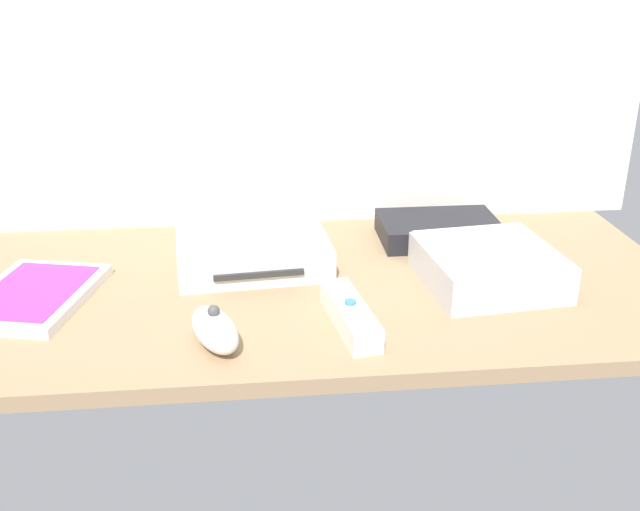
{
  "coord_description": "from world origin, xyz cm",
  "views": [
    {
      "loc": [
        -9.54,
        -90.64,
        42.82
      ],
      "look_at": [
        0.0,
        0.0,
        4.0
      ],
      "focal_mm": 41.53,
      "sensor_mm": 36.0,
      "label": 1
    }
  ],
  "objects_px": {
    "network_router": "(438,229)",
    "remote_nunchuk": "(215,329)",
    "remote_wand": "(350,315)",
    "game_console": "(252,251)",
    "game_case": "(33,296)",
    "mini_computer": "(489,266)"
  },
  "relations": [
    {
      "from": "game_console",
      "to": "network_router",
      "type": "distance_m",
      "value": 0.3
    },
    {
      "from": "remote_nunchuk",
      "to": "network_router",
      "type": "bearing_deg",
      "value": 20.01
    },
    {
      "from": "remote_wand",
      "to": "remote_nunchuk",
      "type": "xyz_separation_m",
      "value": [
        -0.16,
        -0.03,
        0.01
      ]
    },
    {
      "from": "mini_computer",
      "to": "game_console",
      "type": "bearing_deg",
      "value": 163.16
    },
    {
      "from": "remote_wand",
      "to": "remote_nunchuk",
      "type": "relative_size",
      "value": 1.39
    },
    {
      "from": "mini_computer",
      "to": "remote_wand",
      "type": "bearing_deg",
      "value": -154.04
    },
    {
      "from": "mini_computer",
      "to": "remote_wand",
      "type": "distance_m",
      "value": 0.23
    },
    {
      "from": "game_case",
      "to": "network_router",
      "type": "relative_size",
      "value": 1.2
    },
    {
      "from": "game_case",
      "to": "network_router",
      "type": "distance_m",
      "value": 0.59
    },
    {
      "from": "mini_computer",
      "to": "network_router",
      "type": "xyz_separation_m",
      "value": [
        -0.03,
        0.16,
        -0.01
      ]
    },
    {
      "from": "network_router",
      "to": "remote_nunchuk",
      "type": "height_order",
      "value": "remote_nunchuk"
    },
    {
      "from": "game_console",
      "to": "remote_nunchuk",
      "type": "xyz_separation_m",
      "value": [
        -0.05,
        -0.22,
        -0.0
      ]
    },
    {
      "from": "game_case",
      "to": "network_router",
      "type": "xyz_separation_m",
      "value": [
        0.57,
        0.15,
        0.01
      ]
    },
    {
      "from": "game_console",
      "to": "game_case",
      "type": "relative_size",
      "value": 1.03
    },
    {
      "from": "game_case",
      "to": "remote_wand",
      "type": "xyz_separation_m",
      "value": [
        0.4,
        -0.11,
        0.01
      ]
    },
    {
      "from": "mini_computer",
      "to": "remote_nunchuk",
      "type": "height_order",
      "value": "mini_computer"
    },
    {
      "from": "game_case",
      "to": "network_router",
      "type": "height_order",
      "value": "network_router"
    },
    {
      "from": "game_case",
      "to": "remote_nunchuk",
      "type": "xyz_separation_m",
      "value": [
        0.24,
        -0.14,
        0.01
      ]
    },
    {
      "from": "game_console",
      "to": "remote_nunchuk",
      "type": "height_order",
      "value": "remote_nunchuk"
    },
    {
      "from": "mini_computer",
      "to": "remote_nunchuk",
      "type": "xyz_separation_m",
      "value": [
        -0.36,
        -0.13,
        -0.01
      ]
    },
    {
      "from": "remote_wand",
      "to": "remote_nunchuk",
      "type": "distance_m",
      "value": 0.16
    },
    {
      "from": "remote_wand",
      "to": "network_router",
      "type": "bearing_deg",
      "value": 47.68
    }
  ]
}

